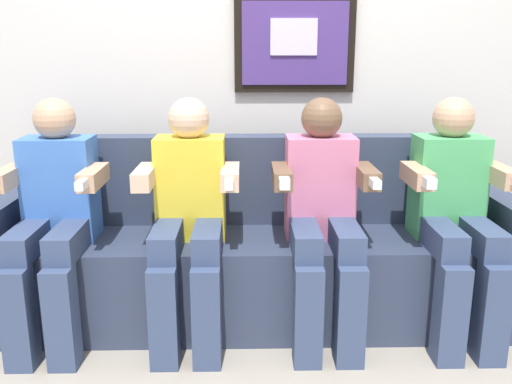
{
  "coord_description": "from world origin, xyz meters",
  "views": [
    {
      "loc": [
        -0.05,
        -2.25,
        1.33
      ],
      "look_at": [
        0.0,
        0.15,
        0.7
      ],
      "focal_mm": 38.82,
      "sensor_mm": 36.0,
      "label": 1
    }
  ],
  "objects_px": {
    "person_left_center": "(189,212)",
    "person_right_center": "(323,211)",
    "couch": "(255,258)",
    "person_leftmost": "(54,213)",
    "person_rightmost": "(455,210)"
  },
  "relations": [
    {
      "from": "person_leftmost",
      "to": "person_rightmost",
      "type": "xyz_separation_m",
      "value": [
        1.83,
        0.0,
        0.0
      ]
    },
    {
      "from": "couch",
      "to": "person_left_center",
      "type": "bearing_deg",
      "value": -151.02
    },
    {
      "from": "person_left_center",
      "to": "person_rightmost",
      "type": "height_order",
      "value": "same"
    },
    {
      "from": "person_left_center",
      "to": "couch",
      "type": "bearing_deg",
      "value": 28.98
    },
    {
      "from": "person_left_center",
      "to": "person_rightmost",
      "type": "xyz_separation_m",
      "value": [
        1.22,
        -0.0,
        0.0
      ]
    },
    {
      "from": "couch",
      "to": "person_right_center",
      "type": "height_order",
      "value": "person_right_center"
    },
    {
      "from": "person_right_center",
      "to": "couch",
      "type": "bearing_deg",
      "value": 150.98
    },
    {
      "from": "person_leftmost",
      "to": "couch",
      "type": "bearing_deg",
      "value": 10.47
    },
    {
      "from": "person_left_center",
      "to": "person_right_center",
      "type": "bearing_deg",
      "value": -0.04
    },
    {
      "from": "person_leftmost",
      "to": "person_right_center",
      "type": "bearing_deg",
      "value": 0.0
    },
    {
      "from": "couch",
      "to": "person_rightmost",
      "type": "bearing_deg",
      "value": -10.47
    },
    {
      "from": "person_leftmost",
      "to": "person_rightmost",
      "type": "distance_m",
      "value": 1.83
    },
    {
      "from": "person_leftmost",
      "to": "person_right_center",
      "type": "xyz_separation_m",
      "value": [
        1.22,
        0.0,
        0.0
      ]
    },
    {
      "from": "couch",
      "to": "person_leftmost",
      "type": "xyz_separation_m",
      "value": [
        -0.92,
        -0.17,
        0.29
      ]
    },
    {
      "from": "person_right_center",
      "to": "person_left_center",
      "type": "bearing_deg",
      "value": 179.96
    }
  ]
}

